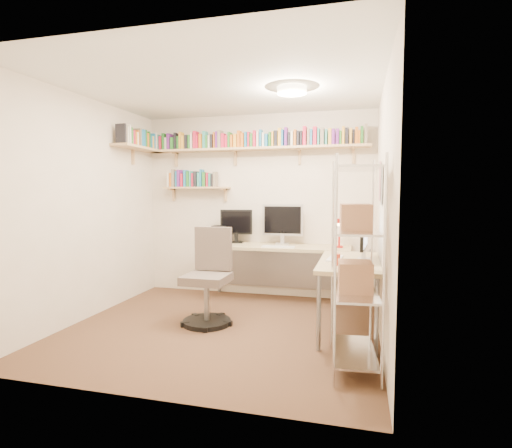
# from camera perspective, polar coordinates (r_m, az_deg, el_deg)

# --- Properties ---
(ground) EXTENTS (3.20, 3.20, 0.00)m
(ground) POSITION_cam_1_polar(r_m,az_deg,el_deg) (4.37, -4.94, -14.62)
(ground) COLOR #452B1D
(ground) RESTS_ON ground
(room_shell) EXTENTS (3.24, 3.04, 2.52)m
(room_shell) POSITION_cam_1_polar(r_m,az_deg,el_deg) (4.13, -5.02, 6.15)
(room_shell) COLOR beige
(room_shell) RESTS_ON ground
(wall_shelves) EXTENTS (3.12, 1.09, 0.80)m
(wall_shelves) POSITION_cam_1_polar(r_m,az_deg,el_deg) (5.52, -4.77, 10.68)
(wall_shelves) COLOR #D8B179
(wall_shelves) RESTS_ON ground
(corner_desk) EXTENTS (2.26, 1.91, 1.28)m
(corner_desk) POSITION_cam_1_polar(r_m,az_deg,el_deg) (4.99, 4.03, -3.59)
(corner_desk) COLOR #CDBB85
(corner_desk) RESTS_ON ground
(office_chair) EXTENTS (0.55, 0.56, 1.05)m
(office_chair) POSITION_cam_1_polar(r_m,az_deg,el_deg) (4.44, -6.79, -8.39)
(office_chair) COLOR black
(office_chair) RESTS_ON ground
(wire_rack) EXTENTS (0.42, 0.77, 1.71)m
(wire_rack) POSITION_cam_1_polar(r_m,az_deg,el_deg) (3.31, 14.00, -4.14)
(wire_rack) COLOR silver
(wire_rack) RESTS_ON ground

